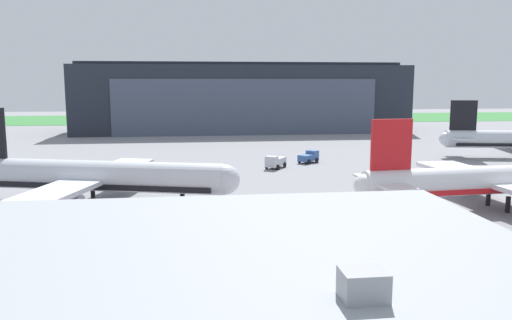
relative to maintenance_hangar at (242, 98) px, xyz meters
name	(u,v)px	position (x,y,z in m)	size (l,w,h in m)	color
ground_plane	(266,205)	(-6.62, -100.16, -10.37)	(440.00, 440.00, 0.00)	gray
grass_field_strip	(214,119)	(-6.62, 55.77, -10.33)	(440.00, 56.00, 0.08)	#3B813F
maintenance_hangar	(242,98)	(0.00, 0.00, 0.00)	(101.46, 29.15, 21.67)	#232833
airliner_near_right	(95,177)	(-27.78, -98.89, -6.54)	(34.89, 31.44, 12.25)	silver
airliner_near_left	(509,180)	(22.63, -105.79, -6.84)	(40.82, 31.98, 11.25)	silver
fuel_bowser	(309,157)	(6.52, -67.23, -9.22)	(4.60, 4.45, 2.28)	#335693
pushback_tractor	(275,162)	(-0.96, -72.88, -9.17)	(4.49, 5.24, 2.38)	#B7BCC6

